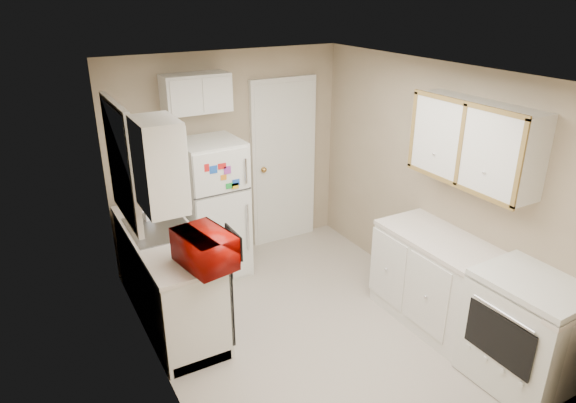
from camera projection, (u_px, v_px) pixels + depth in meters
floor at (314, 331)px, 4.87m from camera, size 3.80×3.80×0.00m
ceiling at (320, 74)px, 3.95m from camera, size 3.80×3.80×0.00m
wall_left at (155, 254)px, 3.78m from camera, size 3.80×3.80×0.00m
wall_right at (437, 187)px, 5.04m from camera, size 3.80×3.80×0.00m
wall_back at (229, 157)px, 5.94m from camera, size 2.80×2.80×0.00m
wall_front at (496, 337)px, 2.88m from camera, size 2.80×2.80×0.00m
left_counter at (168, 276)px, 4.93m from camera, size 0.60×1.80×0.90m
dishwasher at (220, 294)px, 4.56m from camera, size 0.03×0.58×0.72m
sink at (159, 232)px, 4.89m from camera, size 0.54×0.74×0.16m
microwave at (205, 249)px, 4.17m from camera, size 0.57×0.38×0.35m
soap_bottle at (148, 211)px, 5.00m from camera, size 0.09×0.09×0.18m
window_blinds at (122, 162)px, 4.49m from camera, size 0.10×0.98×1.08m
upper_cabinet_left at (159, 165)px, 3.79m from camera, size 0.30×0.45×0.70m
refrigerator at (213, 209)px, 5.61m from camera, size 0.66×0.64×1.55m
cabinet_over_fridge at (196, 93)px, 5.33m from camera, size 0.70×0.30×0.40m
interior_door at (284, 163)px, 6.29m from camera, size 0.86×0.06×2.08m
right_counter at (467, 300)px, 4.55m from camera, size 0.60×2.00×0.90m
stove at (526, 332)px, 4.07m from camera, size 0.68×0.82×0.97m
upper_cabinet_right at (474, 143)px, 4.34m from camera, size 0.30×1.20×0.70m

